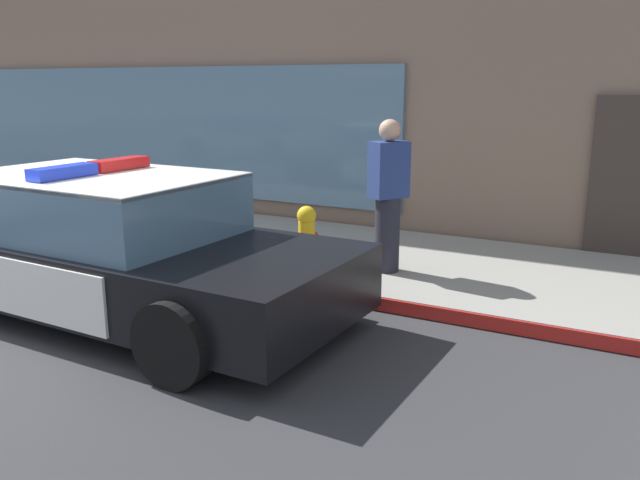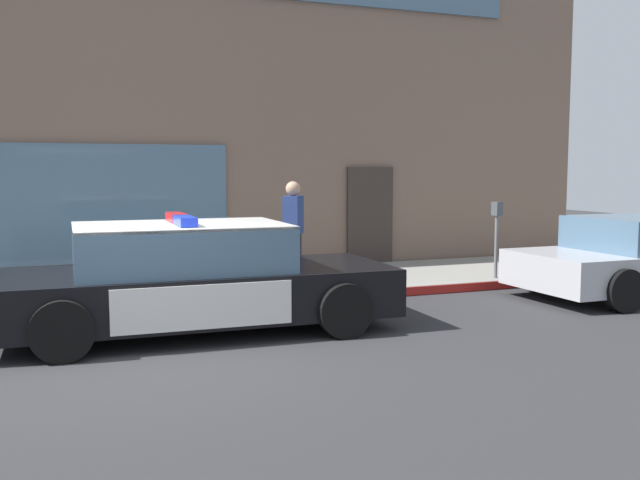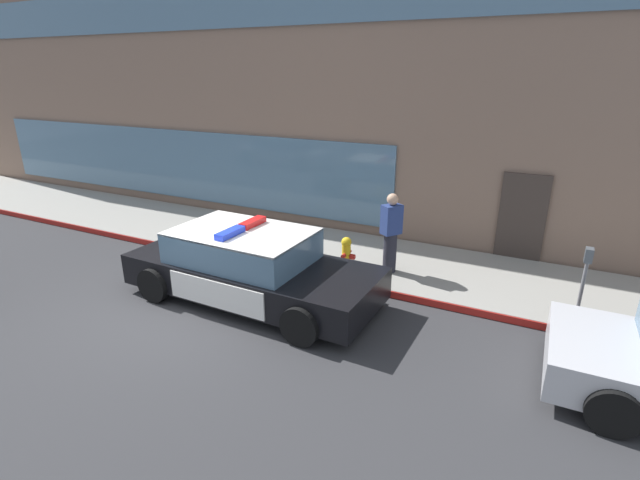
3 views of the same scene
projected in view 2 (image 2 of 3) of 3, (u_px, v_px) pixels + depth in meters
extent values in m
plane|color=#303033|center=(118.00, 355.00, 7.86)|extent=(48.00, 48.00, 0.00)
cube|color=gray|center=(96.00, 295.00, 11.17)|extent=(48.00, 2.93, 0.15)
cube|color=maroon|center=(103.00, 313.00, 9.79)|extent=(28.80, 0.04, 0.14)
cube|color=#382D28|center=(370.00, 219.00, 14.41)|extent=(1.00, 0.08, 2.10)
cube|color=black|center=(198.00, 293.00, 8.98)|extent=(4.97, 2.04, 0.60)
cube|color=silver|center=(315.00, 273.00, 9.49)|extent=(1.72, 1.92, 0.05)
cube|color=silver|center=(52.00, 287.00, 8.38)|extent=(1.42, 1.92, 0.05)
cube|color=silver|center=(178.00, 281.00, 9.85)|extent=(2.07, 0.08, 0.51)
cube|color=silver|center=(204.00, 307.00, 8.03)|extent=(2.07, 0.08, 0.51)
cube|color=yellow|center=(178.00, 281.00, 9.87)|extent=(0.22, 0.02, 0.26)
cube|color=slate|center=(181.00, 248.00, 8.85)|extent=(2.60, 1.79, 0.60)
cube|color=silver|center=(181.00, 225.00, 8.82)|extent=(2.60, 1.79, 0.04)
cube|color=red|center=(176.00, 217.00, 9.14)|extent=(0.21, 0.66, 0.11)
cube|color=blue|center=(185.00, 221.00, 8.49)|extent=(0.21, 0.66, 0.11)
cylinder|color=black|center=(296.00, 286.00, 10.44)|extent=(0.68, 0.24, 0.68)
cylinder|color=black|center=(345.00, 310.00, 8.64)|extent=(0.68, 0.24, 0.68)
cylinder|color=black|center=(62.00, 300.00, 9.34)|extent=(0.68, 0.24, 0.68)
cylinder|color=black|center=(62.00, 331.00, 7.54)|extent=(0.68, 0.24, 0.68)
cylinder|color=gold|center=(247.00, 288.00, 11.13)|extent=(0.28, 0.28, 0.10)
cylinder|color=gold|center=(247.00, 270.00, 11.10)|extent=(0.19, 0.19, 0.45)
sphere|color=gold|center=(247.00, 252.00, 11.07)|extent=(0.22, 0.22, 0.22)
cylinder|color=#B21E19|center=(247.00, 247.00, 11.07)|extent=(0.06, 0.06, 0.05)
cylinder|color=#B21E19|center=(250.00, 270.00, 10.97)|extent=(0.09, 0.10, 0.09)
cylinder|color=#B21E19|center=(245.00, 268.00, 11.23)|extent=(0.09, 0.10, 0.09)
cylinder|color=#B21E19|center=(256.00, 271.00, 11.16)|extent=(0.10, 0.12, 0.12)
cylinder|color=black|center=(538.00, 273.00, 11.92)|extent=(0.64, 0.21, 0.64)
cylinder|color=black|center=(624.00, 291.00, 10.17)|extent=(0.64, 0.21, 0.64)
cylinder|color=#23232D|center=(293.00, 259.00, 11.69)|extent=(0.28, 0.28, 0.85)
cube|color=navy|center=(293.00, 215.00, 11.62)|extent=(0.44, 0.48, 0.62)
sphere|color=tan|center=(293.00, 189.00, 11.57)|extent=(0.24, 0.24, 0.24)
cylinder|color=slate|center=(496.00, 247.00, 12.41)|extent=(0.06, 0.06, 1.10)
cube|color=#474C51|center=(497.00, 209.00, 12.34)|extent=(0.12, 0.18, 0.24)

